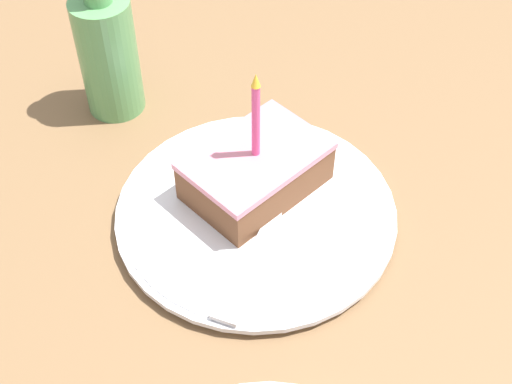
# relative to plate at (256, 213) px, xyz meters

# --- Properties ---
(ground_plane) EXTENTS (2.40, 2.40, 0.04)m
(ground_plane) POSITION_rel_plate_xyz_m (-0.01, -0.03, -0.03)
(ground_plane) COLOR brown
(ground_plane) RESTS_ON ground
(plate) EXTENTS (0.27, 0.27, 0.01)m
(plate) POSITION_rel_plate_xyz_m (0.00, 0.00, 0.00)
(plate) COLOR silver
(plate) RESTS_ON ground_plane
(cake_slice) EXTENTS (0.09, 0.13, 0.14)m
(cake_slice) POSITION_rel_plate_xyz_m (-0.02, 0.02, 0.03)
(cake_slice) COLOR brown
(cake_slice) RESTS_ON plate
(fork) EXTENTS (0.08, 0.15, 0.00)m
(fork) POSITION_rel_plate_xyz_m (0.04, -0.05, 0.01)
(fork) COLOR silver
(fork) RESTS_ON plate
(bottle) EXTENTS (0.06, 0.06, 0.18)m
(bottle) POSITION_rel_plate_xyz_m (-0.23, 0.00, 0.07)
(bottle) COLOR #599959
(bottle) RESTS_ON ground_plane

